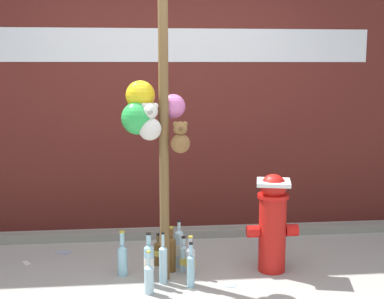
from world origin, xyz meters
The scene contains 18 objects.
ground_plane centered at (0.00, 0.00, 0.00)m, with size 14.00×14.00×0.00m, color #9E9B93.
building_wall centered at (0.00, 1.81, 1.69)m, with size 10.00×0.21×3.38m.
curb_strip centered at (0.00, 1.36, 0.04)m, with size 8.00×0.12×0.08m, color gray.
memorial_post centered at (-0.19, 0.38, 1.56)m, with size 0.69×0.34×2.83m.
fire_hydrant centered at (0.74, 0.46, 0.42)m, with size 0.41×0.31×0.80m.
bottle_0 centered at (-0.25, 0.27, 0.17)m, with size 0.08×0.08×0.41m.
bottle_1 centered at (0.00, 0.61, 0.16)m, with size 0.08×0.08×0.40m.
bottle_2 centered at (-0.17, 0.67, 0.11)m, with size 0.07×0.07×0.27m.
bottle_3 centered at (-0.07, 0.52, 0.16)m, with size 0.07×0.07×0.38m.
bottle_4 centered at (0.07, 0.41, 0.13)m, with size 0.08×0.08×0.33m.
bottle_5 centered at (-0.26, 0.12, 0.12)m, with size 0.07×0.07×0.32m.
bottle_6 centered at (-0.15, 0.30, 0.16)m, with size 0.06×0.06×0.40m.
bottle_7 centered at (0.03, 0.50, 0.12)m, with size 0.07×0.07×0.29m.
bottle_8 centered at (0.06, 0.20, 0.14)m, with size 0.06×0.06×0.35m.
bottle_9 centered at (-0.46, 0.47, 0.14)m, with size 0.08×0.08×0.36m.
litter_0 centered at (0.36, 0.19, 0.00)m, with size 0.08×0.08×0.01m, color #8C99B2.
litter_1 centered at (-1.00, 1.04, 0.00)m, with size 0.12×0.09×0.01m, color #8C99B2.
litter_2 centered at (-1.27, 0.82, 0.00)m, with size 0.10×0.04×0.01m, color silver.
Camera 1 is at (-0.31, -3.53, 1.65)m, focal length 49.42 mm.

